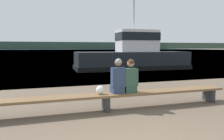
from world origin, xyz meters
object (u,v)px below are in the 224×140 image
Objects in this scene: person_right at (130,78)px; tugboat_red at (133,57)px; shopping_bag at (100,90)px; bench_main at (106,97)px; person_left at (118,78)px.

tugboat_red is (4.72, 10.89, 0.09)m from person_right.
tugboat_red is at bearing 62.60° from shopping_bag.
shopping_bag reaches higher than bench_main.
person_right is 0.10× the size of tugboat_red.
person_right is at bearing 0.02° from shopping_bag.
bench_main is 7.73× the size of person_left.
tugboat_red is at bearing 63.31° from bench_main.
shopping_bag is at bearing -179.98° from person_right.
person_left is 0.39m from person_right.
shopping_bag is at bearing 154.32° from tugboat_red.
person_right is at bearing 158.27° from tugboat_red.
person_left is 1.02× the size of person_right.
tugboat_red reaches higher than person_right.
person_left is 0.62m from shopping_bag.
shopping_bag is (-0.53, -0.00, -0.32)m from person_left.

